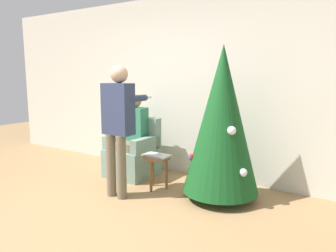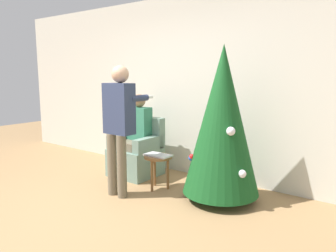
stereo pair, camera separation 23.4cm
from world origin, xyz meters
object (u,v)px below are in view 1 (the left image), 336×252
(armchair, at_px, (133,155))
(person_seated, at_px, (132,132))
(christmas_tree, at_px, (222,120))
(person_standing, at_px, (118,120))
(side_stool, at_px, (157,162))

(armchair, relative_size, person_seated, 0.71)
(armchair, distance_m, person_seated, 0.36)
(christmas_tree, height_order, person_seated, christmas_tree)
(christmas_tree, relative_size, armchair, 2.16)
(person_seated, bearing_deg, christmas_tree, -5.22)
(person_standing, distance_m, side_stool, 0.80)
(christmas_tree, bearing_deg, person_standing, -151.42)
(person_seated, xyz_separation_m, person_standing, (0.40, -0.75, 0.30))
(person_seated, bearing_deg, side_stool, -23.73)
(person_seated, relative_size, side_stool, 2.72)
(side_stool, bearing_deg, person_standing, -119.13)
(armchair, xyz_separation_m, person_seated, (0.00, -0.02, 0.36))
(christmas_tree, relative_size, person_standing, 1.15)
(armchair, xyz_separation_m, person_standing, (0.40, -0.77, 0.66))
(armchair, bearing_deg, person_standing, -62.47)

